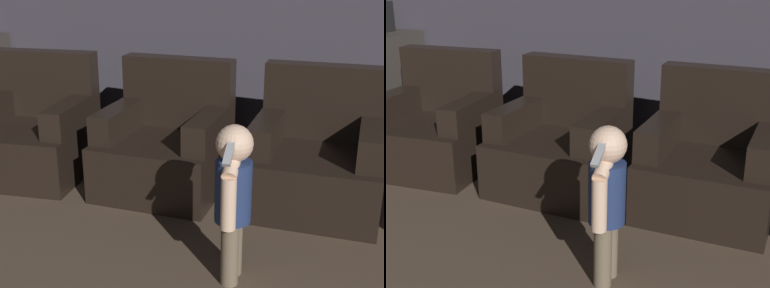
{
  "view_description": "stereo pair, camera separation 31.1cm",
  "coord_description": "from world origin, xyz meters",
  "views": [
    {
      "loc": [
        0.91,
        0.21,
        1.56
      ],
      "look_at": [
        0.13,
        3.04,
        0.54
      ],
      "focal_mm": 50.0,
      "sensor_mm": 36.0,
      "label": 1
    },
    {
      "loc": [
        1.21,
        0.31,
        1.56
      ],
      "look_at": [
        0.13,
        3.04,
        0.54
      ],
      "focal_mm": 50.0,
      "sensor_mm": 36.0,
      "label": 2
    }
  ],
  "objects": [
    {
      "name": "armchair_right",
      "position": [
        0.83,
        3.58,
        0.31
      ],
      "size": [
        0.86,
        0.83,
        0.89
      ],
      "rotation": [
        0.0,
        0.0,
        -0.05
      ],
      "color": "black",
      "rests_on": "ground_plane"
    },
    {
      "name": "person_toddler",
      "position": [
        0.47,
        2.55,
        0.49
      ],
      "size": [
        0.18,
        0.33,
        0.83
      ],
      "rotation": [
        0.0,
        0.0,
        -1.57
      ],
      "color": "brown",
      "rests_on": "ground_plane"
    },
    {
      "name": "armchair_middle",
      "position": [
        -0.21,
        3.58,
        0.31
      ],
      "size": [
        0.86,
        0.84,
        0.89
      ],
      "rotation": [
        0.0,
        0.0,
        -0.07
      ],
      "color": "black",
      "rests_on": "ground_plane"
    },
    {
      "name": "armchair_left",
      "position": [
        -1.26,
        3.58,
        0.31
      ],
      "size": [
        0.85,
        0.83,
        0.89
      ],
      "rotation": [
        0.0,
        0.0,
        0.05
      ],
      "color": "black",
      "rests_on": "ground_plane"
    }
  ]
}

